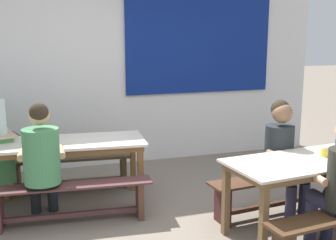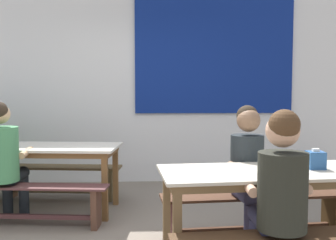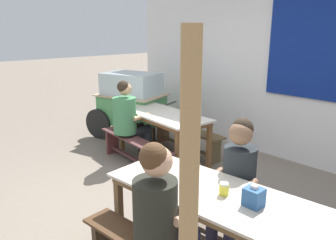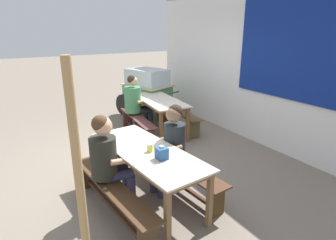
{
  "view_description": "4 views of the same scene",
  "coord_description": "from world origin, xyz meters",
  "px_view_note": "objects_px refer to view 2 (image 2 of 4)",
  "views": [
    {
      "loc": [
        -1.39,
        -3.44,
        1.88
      ],
      "look_at": [
        0.05,
        0.89,
        0.97
      ],
      "focal_mm": 44.29,
      "sensor_mm": 36.0,
      "label": 1
    },
    {
      "loc": [
        0.21,
        -3.31,
        1.39
      ],
      "look_at": [
        0.36,
        0.65,
        1.08
      ],
      "focal_mm": 41.92,
      "sensor_mm": 36.0,
      "label": 2
    },
    {
      "loc": [
        2.68,
        -2.2,
        2.0
      ],
      "look_at": [
        -0.15,
        0.45,
        0.94
      ],
      "focal_mm": 35.61,
      "sensor_mm": 36.0,
      "label": 3
    },
    {
      "loc": [
        4.15,
        -1.74,
        2.23
      ],
      "look_at": [
        0.48,
        0.46,
        0.82
      ],
      "focal_mm": 30.33,
      "sensor_mm": 36.0,
      "label": 4
    }
  ],
  "objects_px": {
    "dining_table_near": "(278,179)",
    "bench_near_back": "(255,209)",
    "person_left_back_turned": "(3,156)",
    "bench_far_front": "(28,200)",
    "tissue_box": "(315,160)",
    "condiment_jar": "(286,163)",
    "person_near_front": "(280,189)",
    "person_right_near_table": "(250,165)",
    "dining_table_far": "(45,153)",
    "bench_far_back": "(61,177)"
  },
  "relations": [
    {
      "from": "condiment_jar",
      "to": "bench_near_back",
      "type": "bearing_deg",
      "value": 102.86
    },
    {
      "from": "dining_table_far",
      "to": "bench_far_front",
      "type": "distance_m",
      "value": 0.65
    },
    {
      "from": "bench_far_front",
      "to": "person_near_front",
      "type": "xyz_separation_m",
      "value": [
        2.13,
        -1.38,
        0.45
      ]
    },
    {
      "from": "bench_far_back",
      "to": "bench_far_front",
      "type": "height_order",
      "value": "same"
    },
    {
      "from": "bench_far_back",
      "to": "person_left_back_turned",
      "type": "relative_size",
      "value": 1.23
    },
    {
      "from": "dining_table_far",
      "to": "condiment_jar",
      "type": "xyz_separation_m",
      "value": [
        2.28,
        -1.41,
        0.13
      ]
    },
    {
      "from": "bench_far_front",
      "to": "person_near_front",
      "type": "distance_m",
      "value": 2.58
    },
    {
      "from": "person_right_near_table",
      "to": "person_near_front",
      "type": "bearing_deg",
      "value": -91.1
    },
    {
      "from": "dining_table_near",
      "to": "condiment_jar",
      "type": "distance_m",
      "value": 0.14
    },
    {
      "from": "bench_far_front",
      "to": "bench_near_back",
      "type": "xyz_separation_m",
      "value": [
        2.21,
        -0.41,
        0.01
      ]
    },
    {
      "from": "person_left_back_turned",
      "to": "condiment_jar",
      "type": "distance_m",
      "value": 2.78
    },
    {
      "from": "bench_near_back",
      "to": "person_near_front",
      "type": "relative_size",
      "value": 1.41
    },
    {
      "from": "bench_far_back",
      "to": "dining_table_near",
      "type": "bearing_deg",
      "value": -41.61
    },
    {
      "from": "dining_table_near",
      "to": "tissue_box",
      "type": "relative_size",
      "value": 11.8
    },
    {
      "from": "dining_table_far",
      "to": "person_left_back_turned",
      "type": "xyz_separation_m",
      "value": [
        -0.31,
        -0.41,
        0.03
      ]
    },
    {
      "from": "dining_table_near",
      "to": "condiment_jar",
      "type": "bearing_deg",
      "value": 11.46
    },
    {
      "from": "dining_table_near",
      "to": "bench_far_back",
      "type": "xyz_separation_m",
      "value": [
        -2.17,
        1.92,
        -0.4
      ]
    },
    {
      "from": "person_left_back_turned",
      "to": "bench_near_back",
      "type": "bearing_deg",
      "value": -11.49
    },
    {
      "from": "dining_table_far",
      "to": "tissue_box",
      "type": "height_order",
      "value": "tissue_box"
    },
    {
      "from": "dining_table_near",
      "to": "person_left_back_turned",
      "type": "bearing_deg",
      "value": 158.26
    },
    {
      "from": "bench_near_back",
      "to": "person_near_front",
      "type": "height_order",
      "value": "person_near_front"
    },
    {
      "from": "person_left_back_turned",
      "to": "bench_far_front",
      "type": "bearing_deg",
      "value": -18.67
    },
    {
      "from": "person_left_back_turned",
      "to": "tissue_box",
      "type": "bearing_deg",
      "value": -18.84
    },
    {
      "from": "person_near_front",
      "to": "condiment_jar",
      "type": "height_order",
      "value": "person_near_front"
    },
    {
      "from": "bench_far_front",
      "to": "person_near_front",
      "type": "height_order",
      "value": "person_near_front"
    },
    {
      "from": "bench_near_back",
      "to": "person_right_near_table",
      "type": "distance_m",
      "value": 0.44
    },
    {
      "from": "bench_near_back",
      "to": "condiment_jar",
      "type": "distance_m",
      "value": 0.72
    },
    {
      "from": "dining_table_near",
      "to": "bench_near_back",
      "type": "distance_m",
      "value": 0.64
    },
    {
      "from": "person_right_near_table",
      "to": "condiment_jar",
      "type": "distance_m",
      "value": 0.47
    },
    {
      "from": "person_right_near_table",
      "to": "tissue_box",
      "type": "distance_m",
      "value": 0.6
    },
    {
      "from": "person_near_front",
      "to": "person_right_near_table",
      "type": "height_order",
      "value": "person_near_front"
    },
    {
      "from": "bench_far_front",
      "to": "tissue_box",
      "type": "height_order",
      "value": "tissue_box"
    },
    {
      "from": "person_right_near_table",
      "to": "dining_table_near",
      "type": "bearing_deg",
      "value": -74.87
    },
    {
      "from": "person_right_near_table",
      "to": "bench_far_front",
      "type": "bearing_deg",
      "value": 167.28
    },
    {
      "from": "bench_far_back",
      "to": "person_right_near_table",
      "type": "height_order",
      "value": "person_right_near_table"
    },
    {
      "from": "bench_far_back",
      "to": "bench_far_front",
      "type": "bearing_deg",
      "value": -95.36
    },
    {
      "from": "bench_near_back",
      "to": "person_right_near_table",
      "type": "xyz_separation_m",
      "value": [
        -0.07,
        -0.07,
        0.42
      ]
    },
    {
      "from": "dining_table_near",
      "to": "person_near_front",
      "type": "height_order",
      "value": "person_near_front"
    },
    {
      "from": "person_left_back_turned",
      "to": "bench_far_back",
      "type": "bearing_deg",
      "value": 68.6
    },
    {
      "from": "person_left_back_turned",
      "to": "tissue_box",
      "type": "height_order",
      "value": "person_left_back_turned"
    },
    {
      "from": "person_left_back_turned",
      "to": "dining_table_near",
      "type": "bearing_deg",
      "value": -21.74
    },
    {
      "from": "dining_table_far",
      "to": "bench_far_front",
      "type": "relative_size",
      "value": 1.03
    },
    {
      "from": "dining_table_near",
      "to": "dining_table_far",
      "type": "bearing_deg",
      "value": 147.31
    },
    {
      "from": "person_right_near_table",
      "to": "tissue_box",
      "type": "height_order",
      "value": "person_right_near_table"
    },
    {
      "from": "condiment_jar",
      "to": "dining_table_far",
      "type": "bearing_deg",
      "value": 148.3
    },
    {
      "from": "bench_near_back",
      "to": "condiment_jar",
      "type": "bearing_deg",
      "value": -77.14
    },
    {
      "from": "bench_far_back",
      "to": "condiment_jar",
      "type": "height_order",
      "value": "condiment_jar"
    },
    {
      "from": "bench_far_back",
      "to": "dining_table_far",
      "type": "bearing_deg",
      "value": -95.36
    },
    {
      "from": "bench_near_back",
      "to": "person_right_near_table",
      "type": "bearing_deg",
      "value": -135.61
    },
    {
      "from": "person_right_near_table",
      "to": "tissue_box",
      "type": "xyz_separation_m",
      "value": [
        0.43,
        -0.4,
        0.12
      ]
    }
  ]
}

